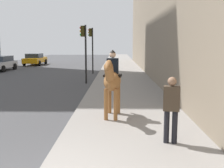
# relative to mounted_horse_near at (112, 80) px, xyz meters

# --- Properties ---
(mounted_horse_near) EXTENTS (2.15, 0.72, 2.31)m
(mounted_horse_near) POSITION_rel_mounted_horse_near_xyz_m (0.00, 0.00, 0.00)
(mounted_horse_near) COLOR brown
(mounted_horse_near) RESTS_ON sidewalk_slab
(pedestrian_greeting) EXTENTS (0.33, 0.44, 1.70)m
(pedestrian_greeting) POSITION_rel_mounted_horse_near_xyz_m (-2.40, -1.52, -0.31)
(pedestrian_greeting) COLOR black
(pedestrian_greeting) RESTS_ON sidewalk_slab
(car_near_lane) EXTENTS (4.28, 2.11, 1.44)m
(car_near_lane) POSITION_rel_mounted_horse_near_xyz_m (16.93, 11.23, -0.65)
(car_near_lane) COLOR #B7BABF
(car_near_lane) RESTS_ON ground
(car_far_lane) EXTENTS (4.54, 2.07, 1.44)m
(car_far_lane) POSITION_rel_mounted_horse_near_xyz_m (24.10, 10.00, -0.66)
(car_far_lane) COLOR orange
(car_far_lane) RESTS_ON ground
(traffic_light_near_curb) EXTENTS (0.20, 0.44, 3.83)m
(traffic_light_near_curb) POSITION_rel_mounted_horse_near_xyz_m (8.65, 1.97, 1.16)
(traffic_light_near_curb) COLOR black
(traffic_light_near_curb) RESTS_ON ground
(traffic_light_far_curb) EXTENTS (0.20, 0.44, 4.00)m
(traffic_light_far_curb) POSITION_rel_mounted_horse_near_xyz_m (14.65, 2.05, 1.26)
(traffic_light_far_curb) COLOR black
(traffic_light_far_curb) RESTS_ON ground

